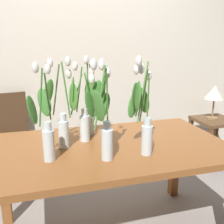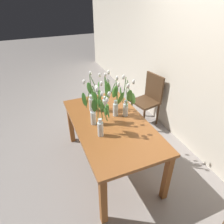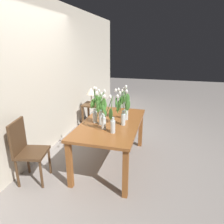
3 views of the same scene
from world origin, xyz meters
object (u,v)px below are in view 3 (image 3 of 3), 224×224
(dining_table, at_px, (111,127))
(side_table, at_px, (93,108))
(pillar_candle, at_px, (96,101))
(tulip_vase_5, at_px, (101,112))
(tulip_vase_1, at_px, (95,109))
(table_lamp, at_px, (91,92))
(tulip_vase_2, at_px, (103,116))
(tulip_vase_4, at_px, (122,111))
(dining_chair, at_px, (26,148))
(tulip_vase_0, at_px, (111,121))
(tulip_vase_3, at_px, (125,106))

(dining_table, relative_size, side_table, 2.91)
(pillar_candle, bearing_deg, tulip_vase_5, -158.59)
(tulip_vase_1, height_order, side_table, tulip_vase_1)
(tulip_vase_5, bearing_deg, table_lamp, 25.35)
(tulip_vase_2, xyz_separation_m, tulip_vase_4, (0.21, -0.23, 0.04))
(tulip_vase_2, distance_m, dining_chair, 1.18)
(side_table, distance_m, pillar_candle, 0.20)
(tulip_vase_0, height_order, tulip_vase_4, tulip_vase_4)
(side_table, bearing_deg, pillar_candle, -26.89)
(tulip_vase_4, distance_m, tulip_vase_5, 0.32)
(pillar_candle, bearing_deg, tulip_vase_1, -161.00)
(tulip_vase_1, relative_size, table_lamp, 1.46)
(tulip_vase_1, height_order, pillar_candle, tulip_vase_1)
(tulip_vase_3, height_order, table_lamp, tulip_vase_3)
(tulip_vase_1, xyz_separation_m, side_table, (1.60, 0.65, -0.52))
(tulip_vase_3, xyz_separation_m, tulip_vase_4, (-0.25, -0.01, -0.00))
(tulip_vase_2, xyz_separation_m, side_table, (1.83, 0.84, -0.51))
(dining_chair, bearing_deg, tulip_vase_3, -53.24)
(table_lamp, bearing_deg, tulip_vase_3, -141.18)
(tulip_vase_5, xyz_separation_m, pillar_candle, (1.81, 0.71, -0.36))
(tulip_vase_4, height_order, side_table, tulip_vase_4)
(tulip_vase_3, height_order, pillar_candle, tulip_vase_3)
(tulip_vase_4, height_order, table_lamp, tulip_vase_4)
(dining_chair, height_order, side_table, dining_chair)
(tulip_vase_2, relative_size, table_lamp, 1.46)
(pillar_candle, bearing_deg, dining_table, -153.43)
(tulip_vase_0, xyz_separation_m, tulip_vase_3, (0.56, -0.07, 0.05))
(table_lamp, bearing_deg, dining_chair, 176.59)
(tulip_vase_4, xyz_separation_m, dining_chair, (-0.67, 1.23, -0.45))
(tulip_vase_2, bearing_deg, table_lamp, 25.55)
(tulip_vase_1, height_order, tulip_vase_3, tulip_vase_3)
(tulip_vase_0, relative_size, side_table, 1.01)
(tulip_vase_5, bearing_deg, pillar_candle, 21.41)
(tulip_vase_2, xyz_separation_m, tulip_vase_5, (0.14, 0.08, 0.01))
(tulip_vase_3, height_order, side_table, tulip_vase_3)
(dining_table, bearing_deg, tulip_vase_0, -164.69)
(tulip_vase_1, distance_m, tulip_vase_3, 0.47)
(tulip_vase_1, xyz_separation_m, tulip_vase_5, (-0.09, -0.12, -0.01))
(tulip_vase_4, bearing_deg, tulip_vase_3, 1.98)
(dining_chair, distance_m, table_lamp, 2.29)
(dining_table, height_order, tulip_vase_3, tulip_vase_3)
(tulip_vase_0, relative_size, tulip_vase_5, 1.03)
(tulip_vase_1, relative_size, tulip_vase_2, 1.00)
(tulip_vase_1, height_order, tulip_vase_5, tulip_vase_1)
(dining_chair, relative_size, side_table, 1.69)
(tulip_vase_5, distance_m, pillar_candle, 1.97)
(tulip_vase_2, bearing_deg, dining_table, -8.96)
(tulip_vase_3, distance_m, tulip_vase_4, 0.25)
(tulip_vase_0, xyz_separation_m, table_lamp, (1.91, 1.02, -0.07))
(tulip_vase_1, xyz_separation_m, tulip_vase_4, (-0.03, -0.43, 0.02))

